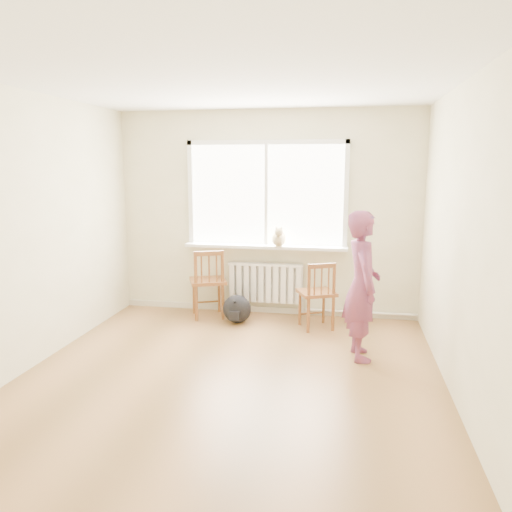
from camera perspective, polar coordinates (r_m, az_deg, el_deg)
The scene contains 13 objects.
floor at distance 4.83m, azimuth -3.22°, elevation -14.03°, with size 4.50×4.50×0.00m, color #9D6D40.
ceiling at distance 4.45m, azimuth -3.60°, elevation 19.48°, with size 4.50×4.50×0.00m, color white.
back_wall at distance 6.63m, azimuth 1.24°, elevation 4.82°, with size 4.00×0.01×2.70m, color beige.
window at distance 6.59m, azimuth 1.22°, elevation 7.51°, with size 2.12×0.05×1.42m.
windowsill at distance 6.58m, azimuth 1.07°, elevation 1.09°, with size 2.15×0.22×0.04m, color white.
radiator at distance 6.70m, azimuth 1.08°, elevation -3.03°, with size 1.00×0.12×0.55m.
heating_pipe at distance 6.74m, azimuth 11.73°, elevation -6.33°, with size 0.04×0.04×1.40m, color silver.
baseboard at distance 6.87m, azimuth 1.18°, elevation -6.12°, with size 4.00×0.03×0.08m, color beige.
chair_left at distance 6.57m, azimuth -5.48°, elevation -3.14°, with size 0.58×0.57×0.92m.
chair_right at distance 6.14m, azimuth 7.08°, elevation -4.48°, with size 0.54×0.53×0.84m.
person at distance 5.24m, azimuth 12.01°, elevation -3.32°, with size 0.56×0.37×1.55m, color #BA3E51.
cat at distance 6.45m, azimuth 2.64°, elevation 2.09°, with size 0.22×0.42×0.28m.
backpack at distance 6.40m, azimuth -2.19°, elevation -6.07°, with size 0.36×0.27×0.36m, color black.
Camera 1 is at (1.05, -4.27, 2.00)m, focal length 35.00 mm.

